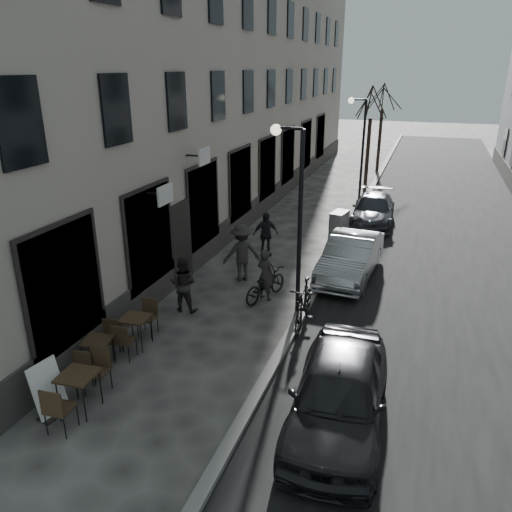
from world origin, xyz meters
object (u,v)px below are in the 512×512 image
Objects in this scene: bistro_set_c at (136,328)px; bicycle at (265,284)px; pedestrian_far at (266,234)px; car_near at (339,393)px; sign_board at (50,394)px; pedestrian_near at (183,284)px; pedestrian_mid at (242,253)px; moped at (304,304)px; bistro_set_b at (98,351)px; tree_near at (372,103)px; utility_cabinet at (339,229)px; car_mid at (351,257)px; streetlamp_near at (294,201)px; tree_far at (383,97)px; car_far at (373,210)px; bistro_set_a at (79,389)px; streetlamp_far at (360,140)px.

bicycle reaches higher than bistro_set_c.
car_near is at bearing -99.83° from pedestrian_far.
pedestrian_far is (1.26, 9.78, 0.35)m from sign_board.
pedestrian_mid reaches higher than pedestrian_near.
pedestrian_mid reaches higher than moped.
pedestrian_mid is (-1.15, 1.10, 0.46)m from bicycle.
bistro_set_b is 3.30m from pedestrian_near.
bistro_set_c is at bearing 163.21° from car_near.
utility_cabinet is (0.20, -9.23, -3.99)m from tree_near.
car_mid reaches higher than bicycle.
car_near is at bearing -69.31° from moped.
pedestrian_near is (-3.12, -6.77, 0.13)m from utility_cabinet.
streetlamp_near is 2.52× the size of moped.
car_mid is 2.06× the size of moped.
car_mid is (1.17, 2.90, -2.47)m from streetlamp_near.
pedestrian_far is 3.35m from car_mid.
tree_near is at bearing 42.90° from pedestrian_far.
tree_far is (0.07, 21.00, 1.50)m from streetlamp_near.
car_far is at bearing -84.70° from tree_far.
pedestrian_near reaches higher than bistro_set_c.
pedestrian_mid is (-2.07, 1.53, -2.23)m from streetlamp_near.
car_near reaches higher than car_far.
bistro_set_b is 0.95× the size of bistro_set_c.
bistro_set_a is at bearing -97.92° from tree_near.
pedestrian_far is at bearing 70.67° from bistro_set_b.
tree_near is (0.07, 3.00, 1.50)m from streetlamp_far.
bistro_set_a is 4.64m from pedestrian_near.
car_far is at bearing -67.70° from streetlamp_far.
sign_board is 15.69m from car_far.
streetlamp_near is 0.89× the size of tree_near.
pedestrian_near is (-2.92, -22.00, -3.86)m from tree_far.
sign_board is at bearing -100.43° from streetlamp_far.
car_far is at bearing 84.99° from utility_cabinet.
car_far is (2.09, 8.72, 0.15)m from bicycle.
car_near is at bearing -69.86° from utility_cabinet.
streetlamp_far reaches higher than car_near.
tree_near is at bearing 78.42° from bistro_set_a.
tree_near is at bearing 101.17° from utility_cabinet.
car_mid is (-0.93, 7.30, -0.04)m from car_near.
utility_cabinet reaches higher than bistro_set_c.
car_near is at bearing -88.73° from car_far.
tree_near is at bearing 69.83° from bistro_set_b.
pedestrian_far is at bearing 92.26° from sign_board.
bicycle is (2.38, 6.33, 0.01)m from sign_board.
sign_board is at bearing -129.17° from moped.
tree_far is at bearing 100.68° from utility_cabinet.
car_far is (-0.93, 13.54, -0.11)m from car_near.
tree_far is (0.07, 9.00, 1.50)m from streetlamp_far.
streetlamp_near reaches higher than car_mid.
tree_near reaches higher than car_far.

